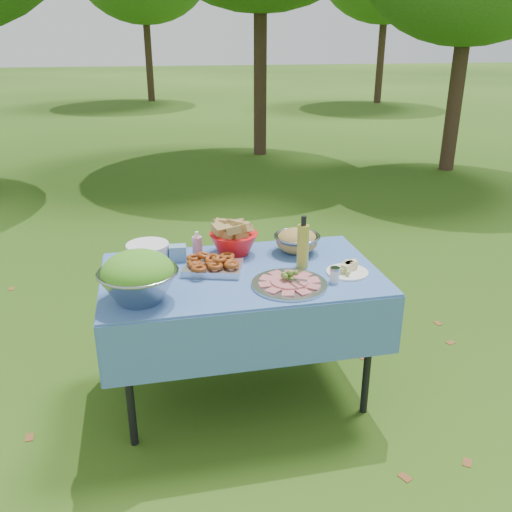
{
  "coord_description": "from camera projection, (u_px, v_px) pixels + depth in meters",
  "views": [
    {
      "loc": [
        -0.47,
        -2.6,
        1.92
      ],
      "look_at": [
        0.08,
        0.0,
        0.85
      ],
      "focal_mm": 38.0,
      "sensor_mm": 36.0,
      "label": 1
    }
  ],
  "objects": [
    {
      "name": "charcuterie_platter",
      "position": [
        290.0,
        278.0,
        2.71
      ],
      "size": [
        0.45,
        0.45,
        0.09
      ],
      "primitive_type": "cylinder",
      "rotation": [
        0.0,
        0.0,
        0.2
      ],
      "color": "#B7B9BF",
      "rests_on": "picnic_table"
    },
    {
      "name": "cheese_plate",
      "position": [
        347.0,
        268.0,
        2.86
      ],
      "size": [
        0.25,
        0.25,
        0.06
      ],
      "primitive_type": "cylinder",
      "rotation": [
        0.0,
        0.0,
        0.12
      ],
      "color": "white",
      "rests_on": "picnic_table"
    },
    {
      "name": "pasta_bowl_white",
      "position": [
        135.0,
        265.0,
        2.81
      ],
      "size": [
        0.25,
        0.25,
        0.13
      ],
      "primitive_type": null,
      "rotation": [
        0.0,
        0.0,
        -0.07
      ],
      "color": "white",
      "rests_on": "picnic_table"
    },
    {
      "name": "salad_bowl",
      "position": [
        138.0,
        277.0,
        2.53
      ],
      "size": [
        0.48,
        0.48,
        0.25
      ],
      "primitive_type": null,
      "rotation": [
        0.0,
        0.0,
        0.33
      ],
      "color": "#95989D",
      "rests_on": "picnic_table"
    },
    {
      "name": "picnic_table",
      "position": [
        242.0,
        334.0,
        3.03
      ],
      "size": [
        1.46,
        0.86,
        0.76
      ],
      "primitive_type": "cube",
      "color": "#84C4FE",
      "rests_on": "ground"
    },
    {
      "name": "ground",
      "position": [
        243.0,
        391.0,
        3.17
      ],
      "size": [
        80.0,
        80.0,
        0.0
      ],
      "primitive_type": "plane",
      "color": "#173409",
      "rests_on": "ground"
    },
    {
      "name": "pasta_bowl_steel",
      "position": [
        297.0,
        240.0,
        3.14
      ],
      "size": [
        0.33,
        0.33,
        0.14
      ],
      "primitive_type": null,
      "rotation": [
        0.0,
        0.0,
        0.28
      ],
      "color": "#95989D",
      "rests_on": "picnic_table"
    },
    {
      "name": "oil_bottle",
      "position": [
        303.0,
        242.0,
        2.9
      ],
      "size": [
        0.08,
        0.08,
        0.29
      ],
      "primitive_type": "cylinder",
      "rotation": [
        0.0,
        0.0,
        0.33
      ],
      "color": "#AAA736",
      "rests_on": "picnic_table"
    },
    {
      "name": "shaker",
      "position": [
        335.0,
        275.0,
        2.75
      ],
      "size": [
        0.06,
        0.06,
        0.08
      ],
      "primitive_type": "cylinder",
      "rotation": [
        0.0,
        0.0,
        0.14
      ],
      "color": "white",
      "rests_on": "picnic_table"
    },
    {
      "name": "plate_stack",
      "position": [
        148.0,
        252.0,
        3.03
      ],
      "size": [
        0.29,
        0.29,
        0.1
      ],
      "primitive_type": "cylinder",
      "rotation": [
        0.0,
        0.0,
        0.27
      ],
      "color": "white",
      "rests_on": "picnic_table"
    },
    {
      "name": "fried_tray",
      "position": [
        213.0,
        265.0,
        2.89
      ],
      "size": [
        0.35,
        0.29,
        0.07
      ],
      "primitive_type": "cube",
      "rotation": [
        0.0,
        0.0,
        -0.29
      ],
      "color": "silver",
      "rests_on": "picnic_table"
    },
    {
      "name": "wipes_box",
      "position": [
        178.0,
        253.0,
        3.03
      ],
      "size": [
        0.1,
        0.08,
        0.09
      ],
      "primitive_type": "cube",
      "rotation": [
        0.0,
        0.0,
        -0.08
      ],
      "color": "#76A3C9",
      "rests_on": "picnic_table"
    },
    {
      "name": "sanitizer_bottle",
      "position": [
        197.0,
        245.0,
        3.03
      ],
      "size": [
        0.06,
        0.06,
        0.16
      ],
      "primitive_type": "cylinder",
      "rotation": [
        0.0,
        0.0,
        0.08
      ],
      "color": "pink",
      "rests_on": "picnic_table"
    },
    {
      "name": "bread_bowl",
      "position": [
        234.0,
        238.0,
        3.11
      ],
      "size": [
        0.32,
        0.32,
        0.19
      ],
      "primitive_type": null,
      "rotation": [
        0.0,
        0.0,
        0.17
      ],
      "color": "red",
      "rests_on": "picnic_table"
    }
  ]
}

